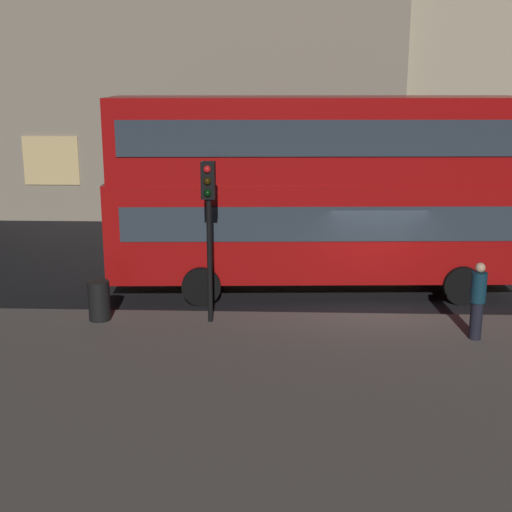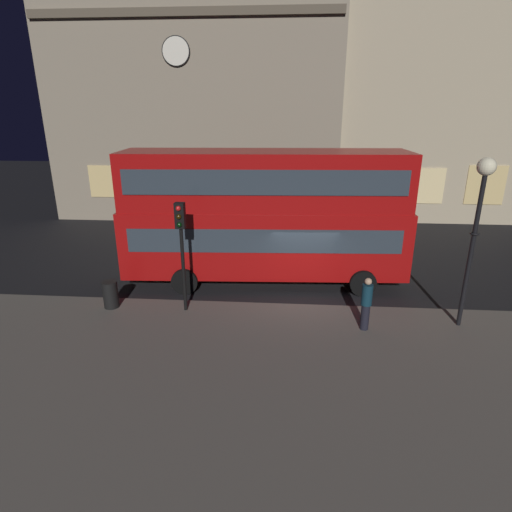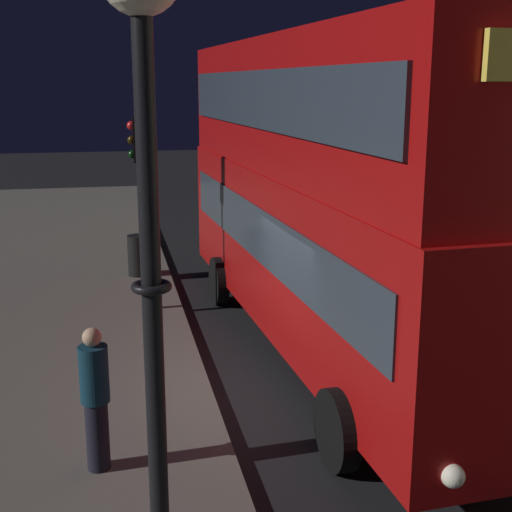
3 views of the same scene
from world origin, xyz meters
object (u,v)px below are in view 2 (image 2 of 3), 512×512
Objects in this scene: traffic_light_near_kerb at (181,235)px; pedestrian at (366,303)px; street_lamp at (480,203)px; litter_bin at (111,295)px; double_decker_bus at (265,212)px.

traffic_light_near_kerb is 2.17× the size of pedestrian.
street_lamp is 12.34m from litter_bin.
street_lamp reaches higher than litter_bin.
double_decker_bus reaches higher than pedestrian.
litter_bin is (-5.25, -3.02, -2.35)m from double_decker_bus.
street_lamp is at bearing -1.91° from litter_bin.
pedestrian is (3.43, -3.92, -1.92)m from double_decker_bus.
pedestrian is (6.02, -0.89, -1.84)m from traffic_light_near_kerb.
street_lamp is (9.14, -0.37, 1.30)m from traffic_light_near_kerb.
double_decker_bus is at bearing 152.54° from street_lamp.
litter_bin is (-11.81, 0.39, -3.57)m from street_lamp.
traffic_light_near_kerb is at bearing -0.41° from litter_bin.
litter_bin is (-8.69, 0.91, -0.43)m from pedestrian.
litter_bin is at bearing -153.12° from double_decker_bus.
double_decker_bus is 7.49m from street_lamp.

